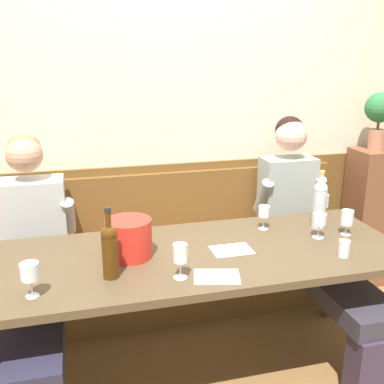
{
  "coord_description": "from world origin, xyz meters",
  "views": [
    {
      "loc": [
        -0.59,
        -1.96,
        1.73
      ],
      "look_at": [
        0.04,
        0.44,
        0.97
      ],
      "focal_mm": 42.76,
      "sensor_mm": 36.0,
      "label": 1
    }
  ],
  "objects_px": {
    "wine_glass_mid_left": "(347,219)",
    "person_left_seat": "(309,229)",
    "wine_glass_center_front": "(323,202)",
    "wine_glass_left_end": "(180,255)",
    "water_tumbler_left": "(138,231)",
    "wall_bench": "(173,272)",
    "wine_bottle_amber_mid": "(110,249)",
    "wine_glass_center_rear": "(319,221)",
    "wine_glass_by_bottle": "(264,212)",
    "potted_plant": "(380,113)",
    "ice_bucket": "(129,238)",
    "dining_table": "(200,266)",
    "wine_glass_mid_right": "(30,273)",
    "person_center_right_seat": "(29,262)",
    "water_tumbler_center": "(344,249)",
    "wine_bottle_clear_water": "(320,203)"
  },
  "relations": [
    {
      "from": "wine_glass_mid_left",
      "to": "person_left_seat",
      "type": "bearing_deg",
      "value": 97.86
    },
    {
      "from": "wine_glass_center_front",
      "to": "wine_glass_left_end",
      "type": "xyz_separation_m",
      "value": [
        -1.04,
        -0.57,
        0.02
      ]
    },
    {
      "from": "water_tumbler_left",
      "to": "wall_bench",
      "type": "bearing_deg",
      "value": 56.77
    },
    {
      "from": "wine_bottle_amber_mid",
      "to": "wine_glass_center_front",
      "type": "bearing_deg",
      "value": 19.62
    },
    {
      "from": "wine_glass_center_rear",
      "to": "wine_glass_by_bottle",
      "type": "distance_m",
      "value": 0.31
    },
    {
      "from": "water_tumbler_left",
      "to": "potted_plant",
      "type": "xyz_separation_m",
      "value": [
        1.81,
        0.47,
        0.53
      ]
    },
    {
      "from": "ice_bucket",
      "to": "dining_table",
      "type": "bearing_deg",
      "value": -6.3
    },
    {
      "from": "wine_glass_mid_right",
      "to": "wine_glass_left_end",
      "type": "relative_size",
      "value": 0.93
    },
    {
      "from": "water_tumbler_left",
      "to": "wine_glass_mid_right",
      "type": "bearing_deg",
      "value": -135.31
    },
    {
      "from": "wine_glass_center_rear",
      "to": "wine_glass_by_bottle",
      "type": "xyz_separation_m",
      "value": [
        -0.25,
        0.2,
        0.0
      ]
    },
    {
      "from": "person_center_right_seat",
      "to": "water_tumbler_center",
      "type": "distance_m",
      "value": 1.67
    },
    {
      "from": "wine_glass_center_front",
      "to": "potted_plant",
      "type": "bearing_deg",
      "value": 32.91
    },
    {
      "from": "wine_glass_by_bottle",
      "to": "potted_plant",
      "type": "xyz_separation_m",
      "value": [
        1.08,
        0.52,
        0.47
      ]
    },
    {
      "from": "wine_glass_center_front",
      "to": "wine_glass_mid_left",
      "type": "height_order",
      "value": "same"
    },
    {
      "from": "person_left_seat",
      "to": "wine_glass_by_bottle",
      "type": "height_order",
      "value": "person_left_seat"
    },
    {
      "from": "person_center_right_seat",
      "to": "wine_glass_by_bottle",
      "type": "bearing_deg",
      "value": -5.33
    },
    {
      "from": "wine_glass_left_end",
      "to": "wine_glass_by_bottle",
      "type": "bearing_deg",
      "value": 37.58
    },
    {
      "from": "wine_bottle_clear_water",
      "to": "wine_glass_left_end",
      "type": "xyz_separation_m",
      "value": [
        -0.93,
        -0.41,
        -0.04
      ]
    },
    {
      "from": "person_center_right_seat",
      "to": "water_tumbler_left",
      "type": "height_order",
      "value": "person_center_right_seat"
    },
    {
      "from": "wine_glass_left_end",
      "to": "water_tumbler_center",
      "type": "relative_size",
      "value": 1.91
    },
    {
      "from": "dining_table",
      "to": "wine_glass_center_front",
      "type": "bearing_deg",
      "value": 19.88
    },
    {
      "from": "person_left_seat",
      "to": "water_tumbler_left",
      "type": "relative_size",
      "value": 15.86
    },
    {
      "from": "person_center_right_seat",
      "to": "wine_glass_mid_right",
      "type": "distance_m",
      "value": 0.64
    },
    {
      "from": "wine_glass_center_front",
      "to": "wine_glass_by_bottle",
      "type": "height_order",
      "value": "wine_glass_center_front"
    },
    {
      "from": "wall_bench",
      "to": "wine_bottle_clear_water",
      "type": "distance_m",
      "value": 1.11
    },
    {
      "from": "wine_bottle_clear_water",
      "to": "water_tumbler_left",
      "type": "xyz_separation_m",
      "value": [
        -1.05,
        0.1,
        -0.11
      ]
    },
    {
      "from": "person_center_right_seat",
      "to": "wine_glass_left_end",
      "type": "xyz_separation_m",
      "value": [
        0.71,
        -0.59,
        0.23
      ]
    },
    {
      "from": "wine_glass_mid_right",
      "to": "wine_glass_mid_left",
      "type": "height_order",
      "value": "wine_glass_mid_right"
    },
    {
      "from": "person_left_seat",
      "to": "wall_bench",
      "type": "bearing_deg",
      "value": 156.6
    },
    {
      "from": "ice_bucket",
      "to": "wine_glass_center_front",
      "type": "bearing_deg",
      "value": 12.64
    },
    {
      "from": "dining_table",
      "to": "wine_glass_center_rear",
      "type": "xyz_separation_m",
      "value": [
        0.69,
        0.02,
        0.18
      ]
    },
    {
      "from": "ice_bucket",
      "to": "wine_glass_center_front",
      "type": "xyz_separation_m",
      "value": [
        1.24,
        0.28,
        0.0
      ]
    },
    {
      "from": "person_left_seat",
      "to": "potted_plant",
      "type": "relative_size",
      "value": 3.22
    },
    {
      "from": "wall_bench",
      "to": "wine_glass_by_bottle",
      "type": "height_order",
      "value": "wall_bench"
    },
    {
      "from": "wine_bottle_clear_water",
      "to": "wine_glass_mid_left",
      "type": "distance_m",
      "value": 0.18
    },
    {
      "from": "dining_table",
      "to": "ice_bucket",
      "type": "relative_size",
      "value": 9.28
    },
    {
      "from": "wall_bench",
      "to": "water_tumbler_left",
      "type": "distance_m",
      "value": 0.72
    },
    {
      "from": "ice_bucket",
      "to": "wine_glass_center_rear",
      "type": "height_order",
      "value": "ice_bucket"
    },
    {
      "from": "wine_bottle_clear_water",
      "to": "water_tumbler_center",
      "type": "distance_m",
      "value": 0.42
    },
    {
      "from": "ice_bucket",
      "to": "wine_glass_mid_right",
      "type": "height_order",
      "value": "ice_bucket"
    },
    {
      "from": "wine_bottle_clear_water",
      "to": "wine_glass_left_end",
      "type": "distance_m",
      "value": 1.02
    },
    {
      "from": "wine_glass_left_end",
      "to": "water_tumbler_center",
      "type": "bearing_deg",
      "value": 0.95
    },
    {
      "from": "ice_bucket",
      "to": "wine_glass_by_bottle",
      "type": "bearing_deg",
      "value": 12.46
    },
    {
      "from": "wine_glass_mid_right",
      "to": "water_tumbler_left",
      "type": "distance_m",
      "value": 0.74
    },
    {
      "from": "dining_table",
      "to": "water_tumbler_center",
      "type": "height_order",
      "value": "water_tumbler_center"
    },
    {
      "from": "dining_table",
      "to": "wine_glass_mid_right",
      "type": "bearing_deg",
      "value": -162.46
    },
    {
      "from": "wall_bench",
      "to": "water_tumbler_center",
      "type": "xyz_separation_m",
      "value": [
        0.69,
        -0.93,
        0.5
      ]
    },
    {
      "from": "ice_bucket",
      "to": "water_tumbler_left",
      "type": "height_order",
      "value": "ice_bucket"
    },
    {
      "from": "water_tumbler_left",
      "to": "potted_plant",
      "type": "height_order",
      "value": "potted_plant"
    },
    {
      "from": "wall_bench",
      "to": "person_left_seat",
      "type": "relative_size",
      "value": 1.85
    }
  ]
}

